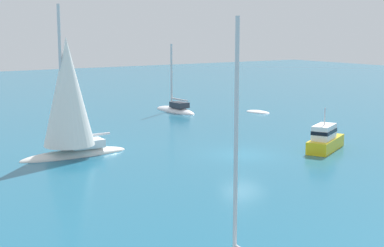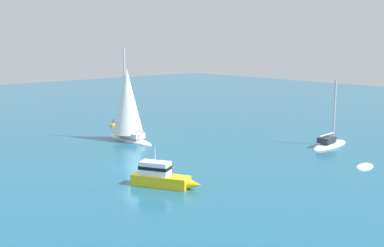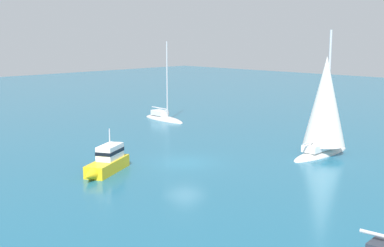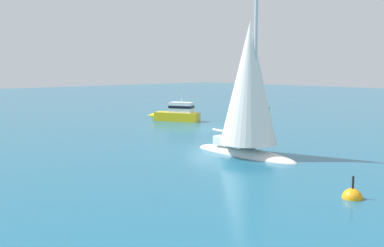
{
  "view_description": "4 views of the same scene",
  "coord_description": "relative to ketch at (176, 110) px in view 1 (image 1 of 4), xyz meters",
  "views": [
    {
      "loc": [
        27.49,
        -21.93,
        7.88
      ],
      "look_at": [
        -5.34,
        -0.33,
        1.29
      ],
      "focal_mm": 53.14,
      "sensor_mm": 36.0,
      "label": 1
    },
    {
      "loc": [
        22.39,
        31.07,
        10.23
      ],
      "look_at": [
        -9.35,
        -3.57,
        2.02
      ],
      "focal_mm": 45.04,
      "sensor_mm": 36.0,
      "label": 2
    },
    {
      "loc": [
        -25.52,
        25.6,
        9.06
      ],
      "look_at": [
        -0.07,
        -0.64,
        2.75
      ],
      "focal_mm": 48.94,
      "sensor_mm": 36.0,
      "label": 3
    },
    {
      "loc": [
        -24.02,
        -24.42,
        4.87
      ],
      "look_at": [
        -3.88,
        -2.79,
        1.04
      ],
      "focal_mm": 40.22,
      "sensor_mm": 36.0,
      "label": 4
    }
  ],
  "objects": [
    {
      "name": "ground_plane",
      "position": [
        18.41,
        -6.37,
        -0.16
      ],
      "size": [
        160.0,
        160.0,
        0.0
      ],
      "primitive_type": "plane",
      "color": "#1E607F"
    },
    {
      "name": "ketch",
      "position": [
        0.0,
        0.0,
        0.0
      ],
      "size": [
        5.9,
        2.04,
        6.89
      ],
      "rotation": [
        0.0,
        0.0,
        3.21
      ],
      "color": "white",
      "rests_on": "ground"
    },
    {
      "name": "dinghy",
      "position": [
        4.8,
        6.22,
        -0.16
      ],
      "size": [
        2.81,
        1.84,
        0.41
      ],
      "rotation": [
        0.0,
        0.0,
        3.39
      ],
      "color": "white",
      "rests_on": "ground"
    },
    {
      "name": "ketch_1",
      "position": [
        12.78,
        -15.59,
        3.34
      ],
      "size": [
        3.14,
        6.99,
        9.74
      ],
      "rotation": [
        0.0,
        0.0,
        4.71
      ],
      "color": "silver",
      "rests_on": "ground"
    },
    {
      "name": "cabin_cruiser",
      "position": [
        20.25,
        -0.91,
        0.55
      ],
      "size": [
        3.25,
        5.04,
        2.84
      ],
      "rotation": [
        0.0,
        0.0,
        2.04
      ],
      "color": "yellow",
      "rests_on": "ground"
    }
  ]
}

